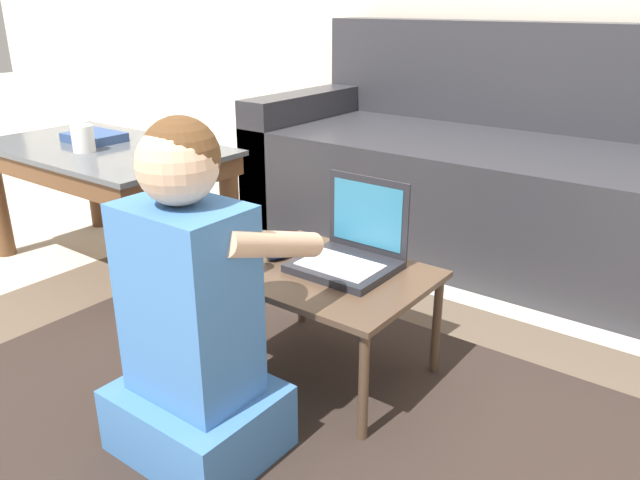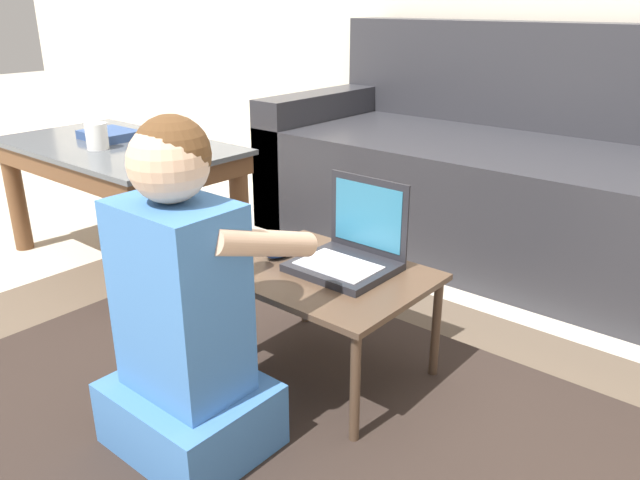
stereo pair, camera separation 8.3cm
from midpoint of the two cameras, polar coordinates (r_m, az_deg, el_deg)
The scene contains 10 objects.
ground_plane at distance 1.78m, azimuth -5.55°, elevation -11.81°, with size 16.00×16.00×0.00m, color beige.
area_rug at distance 1.63m, azimuth -5.46°, elevation -15.19°, with size 2.39×1.64×0.01m.
couch at distance 2.60m, azimuth 18.14°, elevation 5.31°, with size 2.24×0.89×0.88m.
coffee_table at distance 2.48m, azimuth -19.99°, elevation 6.34°, with size 0.96×0.55×0.46m.
laptop_desk at distance 1.63m, azimuth -0.75°, elevation -4.07°, with size 0.51×0.41×0.31m.
laptop at distance 1.63m, azimuth 1.31°, elevation -1.23°, with size 0.25×0.22×0.23m.
computer_mouse at distance 1.71m, azimuth -5.10°, elevation -0.89°, with size 0.06×0.11×0.04m.
person_seated at distance 1.36m, azimuth -13.29°, elevation -7.23°, with size 0.35×0.42×0.76m.
cup_on_table at distance 2.38m, azimuth -21.79°, elevation 8.59°, with size 0.08×0.08×0.09m.
book_on_table at distance 2.55m, azimuth -20.82°, elevation 8.78°, with size 0.21×0.16×0.03m.
Camera 1 is at (1.00, -1.11, 0.97)m, focal length 35.00 mm.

